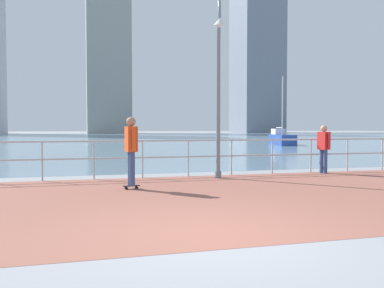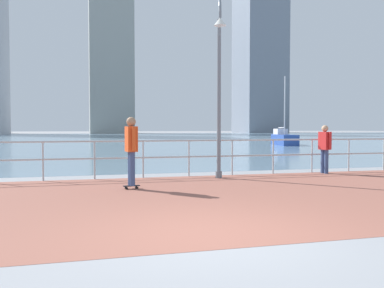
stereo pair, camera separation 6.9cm
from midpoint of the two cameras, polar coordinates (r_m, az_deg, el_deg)
ground at (r=45.47m, az=-13.01°, el=0.38°), size 220.00×220.00×0.00m
brick_paving at (r=8.77m, az=-3.44°, el=-7.50°), size 28.00×7.44×0.01m
harbor_water at (r=57.23m, az=-13.47°, el=0.76°), size 180.00×88.00×0.00m
waterfront_railing at (r=12.33m, az=-6.99°, el=-1.06°), size 25.25×0.06×1.12m
lamppost at (r=12.14m, az=3.52°, el=8.93°), size 0.42×0.80×5.23m
skateboarder at (r=10.09m, az=-8.56°, el=-0.25°), size 0.41×0.56×1.74m
bystander at (r=14.08m, az=17.52°, el=-0.16°), size 0.31×0.56×1.56m
sailboat_navy at (r=35.75m, az=12.18°, el=0.75°), size 2.05×4.26×5.75m
tower_concrete at (r=104.87m, az=-11.52°, el=12.79°), size 10.19×11.82×42.94m
tower_brick at (r=117.34m, az=8.89°, el=12.24°), size 11.31×13.20×45.16m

